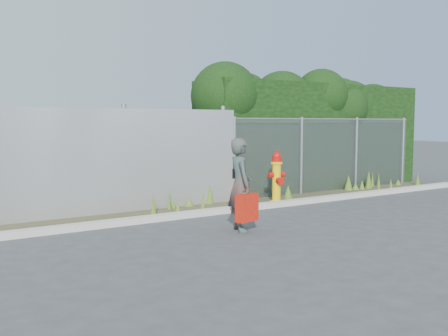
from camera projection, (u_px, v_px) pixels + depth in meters
ground at (280, 228)px, 9.04m from camera, size 80.00×80.00×0.00m
curb at (225, 210)px, 10.53m from camera, size 16.00×0.22×0.12m
weed_strip at (245, 200)px, 11.69m from camera, size 16.00×1.26×0.53m
corrugated_fence at (52, 164)px, 9.67m from camera, size 8.50×0.21×2.30m
chainlink_fence at (330, 154)px, 13.76m from camera, size 6.50×0.07×2.05m
hedge at (310, 120)px, 14.61m from camera, size 7.69×2.16×3.47m
fire_hydrant at (277, 178)px, 11.72m from camera, size 0.42×0.38×1.25m
woman at (240, 185)px, 8.73m from camera, size 0.54×0.68×1.64m
red_tote_bag at (247, 208)px, 8.54m from camera, size 0.43×0.16×0.56m
black_shoulder_bag at (238, 173)px, 8.83m from camera, size 0.23×0.10×0.17m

